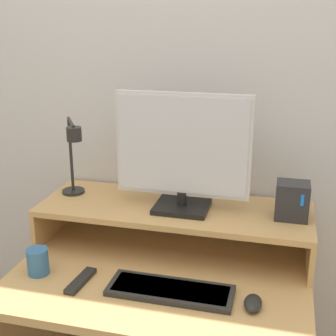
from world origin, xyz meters
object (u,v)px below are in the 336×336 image
monitor (183,152)px  mouse (253,303)px  desk_lamp (73,156)px  keyboard (170,290)px  mug (38,261)px  router_dock (292,201)px  remote_control (81,281)px

monitor → mouse: size_ratio=5.32×
desk_lamp → mouse: size_ratio=3.40×
monitor → keyboard: monitor is taller
monitor → keyboard: bearing=-83.9°
monitor → mug: (-0.44, -0.30, -0.34)m
router_dock → keyboard: size_ratio=0.33×
router_dock → mouse: size_ratio=1.44×
monitor → desk_lamp: 0.42m
router_dock → mouse: bearing=-106.3°
desk_lamp → remote_control: bearing=-64.0°
keyboard → router_dock: bearing=41.6°
keyboard → remote_control: (-0.30, -0.02, -0.00)m
keyboard → mouse: (0.26, -0.01, 0.01)m
mouse → remote_control: mouse is taller
mouse → monitor: bearing=132.9°
desk_lamp → mouse: (0.71, -0.30, -0.33)m
keyboard → mouse: bearing=-3.0°
mouse → remote_control: size_ratio=0.58×
router_dock → remote_control: size_ratio=0.84×
keyboard → remote_control: 0.30m
desk_lamp → router_dock: size_ratio=2.37×
monitor → desk_lamp: (-0.42, -0.02, -0.04)m
monitor → remote_control: monitor is taller
monitor → remote_control: (-0.27, -0.32, -0.37)m
desk_lamp → mouse: 0.84m
router_dock → mug: router_dock is taller
monitor → mug: monitor is taller
monitor → desk_lamp: bearing=-177.7°
monitor → router_dock: bearing=2.3°
remote_control → router_dock: bearing=26.8°
mouse → router_dock: bearing=73.7°
monitor → mouse: 0.57m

